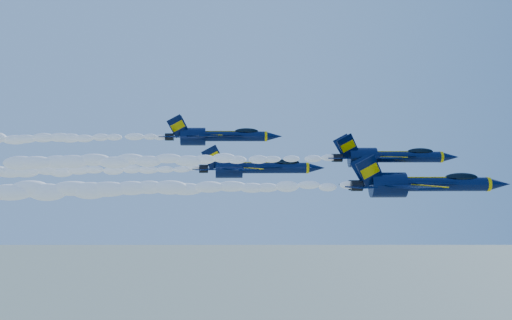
{
  "coord_description": "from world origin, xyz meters",
  "views": [
    {
      "loc": [
        -9.38,
        -87.03,
        155.56
      ],
      "look_at": [
        -4.81,
        1.17,
        153.52
      ],
      "focal_mm": 45.0,
      "sensor_mm": 36.0,
      "label": 1
    }
  ],
  "objects_px": {
    "jet_second": "(388,157)",
    "jet_third": "(254,168)",
    "jet_fourth": "(216,136)",
    "jet_lead": "(420,184)"
  },
  "relations": [
    {
      "from": "jet_second",
      "to": "jet_third",
      "type": "height_order",
      "value": "jet_second"
    },
    {
      "from": "jet_second",
      "to": "jet_third",
      "type": "xyz_separation_m",
      "value": [
        -17.2,
        7.89,
        -1.68
      ]
    },
    {
      "from": "jet_lead",
      "to": "jet_fourth",
      "type": "bearing_deg",
      "value": 134.06
    },
    {
      "from": "jet_third",
      "to": "jet_fourth",
      "type": "distance_m",
      "value": 13.19
    },
    {
      "from": "jet_lead",
      "to": "jet_fourth",
      "type": "distance_m",
      "value": 36.33
    },
    {
      "from": "jet_second",
      "to": "jet_lead",
      "type": "bearing_deg",
      "value": -71.87
    },
    {
      "from": "jet_fourth",
      "to": "jet_third",
      "type": "bearing_deg",
      "value": -63.65
    },
    {
      "from": "jet_second",
      "to": "jet_fourth",
      "type": "xyz_separation_m",
      "value": [
        -22.68,
        18.94,
        2.99
      ]
    },
    {
      "from": "jet_third",
      "to": "jet_fourth",
      "type": "bearing_deg",
      "value": 116.35
    },
    {
      "from": "jet_lead",
      "to": "jet_fourth",
      "type": "xyz_separation_m",
      "value": [
        -24.9,
        25.73,
        6.17
      ]
    }
  ]
}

